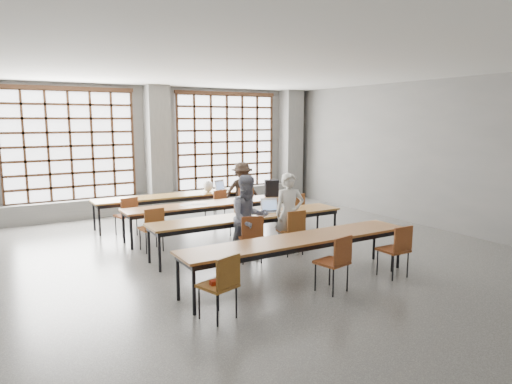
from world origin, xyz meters
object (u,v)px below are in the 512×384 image
(desk_row_b, at_px, (213,206))
(chair_mid_left, at_px, (152,225))
(chair_near_left, at_px, (222,281))
(mouse, at_px, (290,210))
(chair_back_right, at_px, (244,200))
(chair_mid_centre, at_px, (241,214))
(backpack, at_px, (272,188))
(chair_mid_right, at_px, (295,208))
(chair_front_left, at_px, (251,234))
(chair_near_mid, at_px, (336,258))
(desk_row_c, at_px, (249,218))
(red_pouch, at_px, (218,282))
(green_box, at_px, (245,212))
(student_back, at_px, (242,191))
(chair_back_mid, at_px, (217,203))
(desk_row_d, at_px, (299,242))
(student_female, at_px, (249,218))
(student_male, at_px, (289,214))
(laptop_front, at_px, (271,208))
(desk_row_a, at_px, (176,197))
(chair_near_right, at_px, (397,246))
(phone, at_px, (260,215))
(plastic_bag, at_px, (208,186))
(chair_front_right, at_px, (293,228))
(chair_back_left, at_px, (127,212))
(laptop_back, at_px, (222,188))

(desk_row_b, bearing_deg, chair_mid_left, -158.48)
(desk_row_b, xyz_separation_m, chair_near_left, (-1.82, -4.12, -0.13))
(mouse, bearing_deg, chair_back_right, 82.97)
(chair_mid_centre, relative_size, backpack, 2.20)
(chair_mid_right, relative_size, chair_front_left, 1.00)
(desk_row_b, relative_size, chair_near_mid, 4.55)
(desk_row_c, bearing_deg, red_pouch, -127.48)
(chair_mid_left, distance_m, green_box, 1.83)
(chair_mid_centre, height_order, student_back, student_back)
(chair_back_mid, bearing_deg, mouse, -79.21)
(chair_near_left, bearing_deg, chair_back_mid, 64.77)
(desk_row_d, distance_m, backpack, 3.96)
(mouse, height_order, backpack, backpack)
(student_female, bearing_deg, desk_row_d, -80.40)
(mouse, bearing_deg, chair_mid_right, 50.15)
(student_male, bearing_deg, chair_mid_left, 165.60)
(desk_row_b, distance_m, laptop_front, 1.61)
(desk_row_d, bearing_deg, backpack, 63.77)
(desk_row_a, bearing_deg, laptop_front, -73.06)
(chair_near_right, bearing_deg, chair_mid_centre, 105.41)
(chair_back_mid, distance_m, chair_mid_right, 1.96)
(desk_row_c, xyz_separation_m, phone, (0.18, -0.10, 0.07))
(desk_row_a, bearing_deg, mouse, -67.33)
(chair_mid_right, relative_size, phone, 6.77)
(chair_mid_right, height_order, plastic_bag, plastic_bag)
(student_back, height_order, laptop_front, student_back)
(phone, xyz_separation_m, plastic_bag, (0.38, 3.21, 0.14))
(student_back, bearing_deg, laptop_front, -97.25)
(chair_mid_right, xyz_separation_m, chair_front_right, (-1.18, -1.59, 0.00))
(chair_back_left, bearing_deg, laptop_front, -45.53)
(chair_mid_centre, height_order, chair_near_mid, same)
(red_pouch, bearing_deg, desk_row_d, 17.93)
(chair_near_left, xyz_separation_m, student_back, (3.12, 5.09, 0.21))
(chair_mid_centre, relative_size, plastic_bag, 3.08)
(desk_row_c, bearing_deg, chair_back_mid, 78.81)
(desk_row_c, relative_size, chair_back_left, 4.55)
(desk_row_c, distance_m, backpack, 2.29)
(student_back, relative_size, laptop_back, 3.30)
(student_male, relative_size, plastic_bag, 5.48)
(chair_back_right, relative_size, red_pouch, 4.40)
(desk_row_c, height_order, green_box, green_box)
(chair_near_left, xyz_separation_m, green_box, (1.81, 2.61, 0.24))
(desk_row_c, relative_size, phone, 30.77)
(chair_near_left, bearing_deg, backpack, 50.63)
(chair_near_right, bearing_deg, student_male, 109.43)
(chair_mid_centre, xyz_separation_m, mouse, (0.60, -0.99, 0.21))
(chair_near_right, height_order, laptop_front, laptop_front)
(desk_row_b, height_order, student_back, student_back)
(chair_mid_right, bearing_deg, chair_mid_left, -180.00)
(chair_back_right, distance_m, student_male, 3.02)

